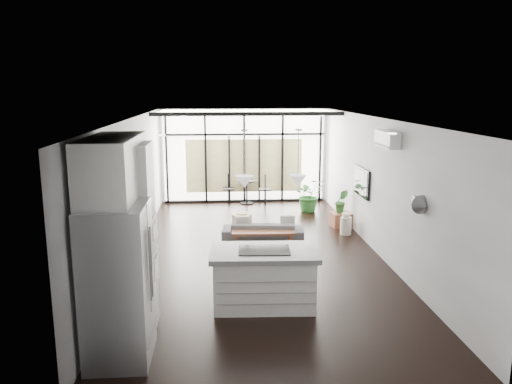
{
  "coord_description": "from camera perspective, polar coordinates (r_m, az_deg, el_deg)",
  "views": [
    {
      "loc": [
        -0.78,
        -9.9,
        3.37
      ],
      "look_at": [
        0.0,
        0.3,
        1.25
      ],
      "focal_mm": 35.0,
      "sensor_mm": 36.0,
      "label": 1
    }
  ],
  "objects": [
    {
      "name": "plant_tall",
      "position": [
        14.03,
        6.09,
        -0.73
      ],
      "size": [
        1.06,
        1.12,
        0.73
      ],
      "primitive_type": "imported",
      "rotation": [
        0.0,
        0.0,
        0.26
      ],
      "color": "#2A6A2A",
      "rests_on": "floor"
    },
    {
      "name": "ac_unit",
      "position": [
        9.68,
        14.79,
        5.87
      ],
      "size": [
        0.22,
        0.9,
        0.3
      ],
      "primitive_type": "cube",
      "color": "white",
      "rests_on": "wall_right"
    },
    {
      "name": "cooktop",
      "position": [
        7.79,
        0.93,
        -6.63
      ],
      "size": [
        0.82,
        0.57,
        0.01
      ],
      "primitive_type": "cube",
      "rotation": [
        0.0,
        0.0,
        -0.05
      ],
      "color": "black",
      "rests_on": "island"
    },
    {
      "name": "wall_left",
      "position": [
        10.24,
        -13.96,
        0.27
      ],
      "size": [
        0.02,
        10.0,
        2.8
      ],
      "primitive_type": "cube",
      "color": "white",
      "rests_on": "ground"
    },
    {
      "name": "upper_cabinets",
      "position": [
        6.62,
        -16.0,
        2.4
      ],
      "size": [
        0.62,
        1.75,
        0.86
      ],
      "primitive_type": "cube",
      "color": "white",
      "rests_on": "wall_left"
    },
    {
      "name": "plant_crate",
      "position": [
        12.54,
        9.72,
        -1.76
      ],
      "size": [
        0.39,
        0.63,
        0.26
      ],
      "primitive_type": "imported",
      "rotation": [
        0.0,
        0.0,
        -0.1
      ],
      "color": "#2A6A2A",
      "rests_on": "crate"
    },
    {
      "name": "fridge",
      "position": [
        6.53,
        -15.51,
        -10.01
      ],
      "size": [
        0.77,
        0.97,
        2.0
      ],
      "primitive_type": "cube",
      "color": "#A8A8AE",
      "rests_on": "floor"
    },
    {
      "name": "pouf",
      "position": [
        12.18,
        -1.62,
        -3.4
      ],
      "size": [
        0.61,
        0.61,
        0.39
      ],
      "primitive_type": "cylinder",
      "rotation": [
        0.0,
        0.0,
        0.29
      ],
      "color": "beige",
      "rests_on": "floor"
    },
    {
      "name": "pendant_left",
      "position": [
        7.38,
        -1.34,
        1.18
      ],
      "size": [
        0.26,
        0.26,
        0.18
      ],
      "primitive_type": "cone",
      "color": "white",
      "rests_on": "ceiling"
    },
    {
      "name": "bistro_set",
      "position": [
        14.87,
        -1.06,
        -0.03
      ],
      "size": [
        1.52,
        0.81,
        0.69
      ],
      "primitive_type": "cube",
      "rotation": [
        0.0,
        0.0,
        -0.17
      ],
      "color": "black",
      "rests_on": "floor"
    },
    {
      "name": "milk_can",
      "position": [
        11.94,
        10.23,
        -3.59
      ],
      "size": [
        0.27,
        0.27,
        0.52
      ],
      "primitive_type": "cylinder",
      "rotation": [
        0.0,
        0.0,
        -0.02
      ],
      "color": "beige",
      "rests_on": "floor"
    },
    {
      "name": "console_bench",
      "position": [
        10.58,
        0.84,
        -5.65
      ],
      "size": [
        1.34,
        0.38,
        0.43
      ],
      "primitive_type": "cube",
      "rotation": [
        0.0,
        0.0,
        -0.04
      ],
      "color": "brown",
      "rests_on": "floor"
    },
    {
      "name": "glazing",
      "position": [
        14.93,
        -1.35,
        4.12
      ],
      "size": [
        5.0,
        0.2,
        2.8
      ],
      "primitive_type": "cube",
      "color": "black",
      "rests_on": "ground"
    },
    {
      "name": "ceiling",
      "position": [
        9.95,
        0.13,
        8.42
      ],
      "size": [
        5.0,
        10.0,
        0.0
      ],
      "primitive_type": "cube",
      "color": "white",
      "rests_on": "ground"
    },
    {
      "name": "sofa",
      "position": [
        11.02,
        0.8,
        -4.2
      ],
      "size": [
        1.83,
        0.7,
        0.7
      ],
      "primitive_type": "imported",
      "rotation": [
        0.0,
        0.0,
        3.04
      ],
      "color": "#525355",
      "rests_on": "floor"
    },
    {
      "name": "tv",
      "position": [
        11.56,
        11.98,
        1.13
      ],
      "size": [
        0.05,
        1.1,
        0.65
      ],
      "primitive_type": "cube",
      "color": "black",
      "rests_on": "wall_right"
    },
    {
      "name": "framed_art",
      "position": [
        9.72,
        -14.3,
        0.55
      ],
      "size": [
        0.04,
        0.7,
        0.9
      ],
      "primitive_type": "cube",
      "color": "black",
      "rests_on": "wall_left"
    },
    {
      "name": "island",
      "position": [
        7.95,
        0.92,
        -9.79
      ],
      "size": [
        1.71,
        1.07,
        0.91
      ],
      "primitive_type": "cube",
      "rotation": [
        0.0,
        0.0,
        -0.05
      ],
      "color": "white",
      "rests_on": "floor"
    },
    {
      "name": "wall_back",
      "position": [
        15.05,
        -1.38,
        4.18
      ],
      "size": [
        5.0,
        0.02,
        2.8
      ],
      "primitive_type": "cube",
      "color": "white",
      "rests_on": "ground"
    },
    {
      "name": "pendant_right",
      "position": [
        7.47,
        4.8,
        1.26
      ],
      "size": [
        0.26,
        0.26,
        0.18
      ],
      "primitive_type": "cone",
      "color": "white",
      "rests_on": "ceiling"
    },
    {
      "name": "wall_front",
      "position": [
        5.34,
        4.43,
        -9.96
      ],
      "size": [
        5.0,
        0.02,
        2.8
      ],
      "primitive_type": "cube",
      "color": "white",
      "rests_on": "ground"
    },
    {
      "name": "wall_right",
      "position": [
        10.62,
        13.71,
        0.68
      ],
      "size": [
        0.02,
        10.0,
        2.8
      ],
      "primitive_type": "cube",
      "color": "white",
      "rests_on": "ground"
    },
    {
      "name": "appliance_column",
      "position": [
        7.16,
        -14.38,
        -5.22
      ],
      "size": [
        0.69,
        0.72,
        2.66
      ],
      "primitive_type": "cube",
      "color": "white",
      "rests_on": "floor"
    },
    {
      "name": "crate",
      "position": [
        12.62,
        9.67,
        -3.13
      ],
      "size": [
        0.51,
        0.51,
        0.35
      ],
      "primitive_type": "cube",
      "rotation": [
        0.0,
        0.0,
        0.1
      ],
      "color": "brown",
      "rests_on": "floor"
    },
    {
      "name": "neighbour_building",
      "position": [
        15.04,
        -1.36,
        3.02
      ],
      "size": [
        3.5,
        0.02,
        1.6
      ],
      "primitive_type": "cube",
      "color": "#F4EAA6",
      "rests_on": "ground"
    },
    {
      "name": "floor",
      "position": [
        10.49,
        0.13,
        -7.04
      ],
      "size": [
        5.0,
        10.0,
        0.0
      ],
      "primitive_type": "cube",
      "color": "black",
      "rests_on": "ground"
    },
    {
      "name": "skylight",
      "position": [
        13.94,
        -1.18,
        9.23
      ],
      "size": [
        4.7,
        1.9,
        0.06
      ],
      "primitive_type": "cube",
      "color": "white",
      "rests_on": "ceiling"
    }
  ]
}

